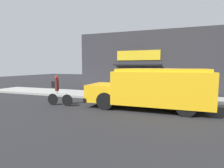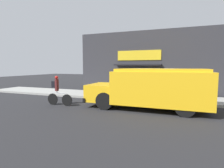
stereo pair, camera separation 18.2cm
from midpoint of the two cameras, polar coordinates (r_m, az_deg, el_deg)
The scene contains 6 objects.
ground_plane at distance 10.95m, azimuth 12.80°, elevation -6.08°, with size 70.00×70.00×0.00m, color #232326.
sidewalk at distance 12.30m, azimuth 13.57°, elevation -4.45°, with size 28.00×2.78×0.16m.
storefront at distance 13.78m, azimuth 14.31°, elevation 6.69°, with size 13.03×0.99×4.98m.
school_bus at distance 9.29m, azimuth 12.38°, elevation -1.21°, with size 6.22×2.73×2.10m.
cyclist at distance 10.41m, azimuth -17.75°, elevation -2.37°, with size 1.62×0.20×1.69m.
trash_bin at distance 12.59m, azimuth 10.89°, elevation -1.84°, with size 0.46×0.46×0.85m.
Camera 1 is at (1.12, -10.69, 2.20)m, focal length 28.00 mm.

